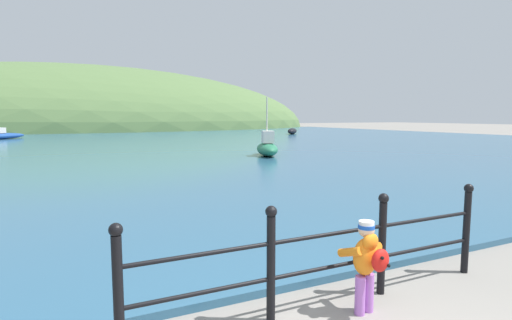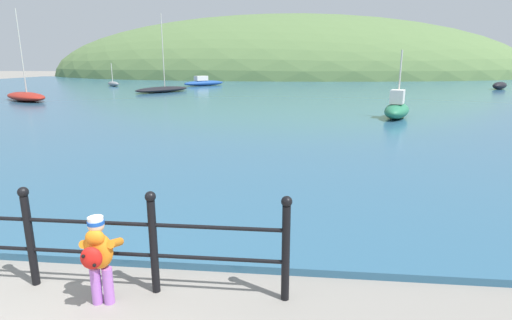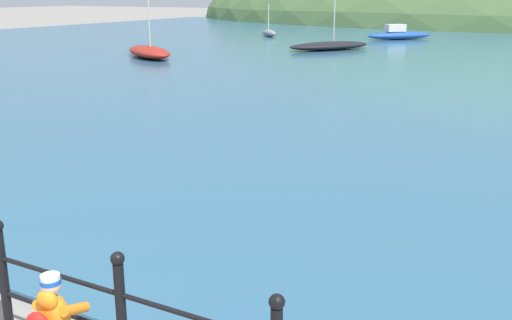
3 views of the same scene
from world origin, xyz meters
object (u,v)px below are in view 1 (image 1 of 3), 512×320
object	(u,v)px
child_in_coat	(367,258)
boat_green_fishing	(0,135)
boat_twin_mast	(292,131)
boat_blue_hull	(267,148)

from	to	relation	value
child_in_coat	boat_green_fishing	bearing A→B (deg)	101.65
boat_twin_mast	boat_green_fishing	bearing A→B (deg)	175.00
child_in_coat	boat_blue_hull	xyz separation A→B (m)	(6.43, 14.67, -0.09)
boat_twin_mast	child_in_coat	bearing A→B (deg)	-119.87
child_in_coat	boat_blue_hull	size ratio (longest dim) A/B	0.33
boat_twin_mast	boat_green_fishing	size ratio (longest dim) A/B	0.62
child_in_coat	boat_blue_hull	distance (m)	16.02
child_in_coat	boat_twin_mast	size ratio (longest dim) A/B	0.38
boat_blue_hull	child_in_coat	bearing A→B (deg)	-113.68
boat_green_fishing	child_in_coat	bearing A→B (deg)	-78.35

